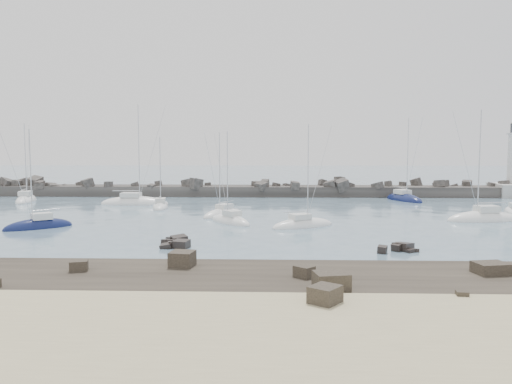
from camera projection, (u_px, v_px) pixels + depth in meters
ground at (238, 229)px, 53.18m from camera, size 400.00×400.00×0.00m
sand_strip at (187, 350)px, 21.32m from camera, size 140.00×14.00×1.00m
rock_shelf at (212, 285)px, 31.28m from camera, size 140.00×12.00×2.03m
rock_cluster_near at (175, 244)px, 44.32m from camera, size 2.83×4.24×1.31m
rock_cluster_far at (402, 250)px, 42.01m from camera, size 3.85×3.03×1.22m
breakwater at (209, 194)px, 91.20m from camera, size 115.00×7.14×5.09m
sailboat_1 at (26, 201)px, 80.80m from camera, size 4.69×8.99×13.69m
sailboat_2 at (39, 227)px, 53.90m from camera, size 6.97×6.29×11.60m
sailboat_3 at (161, 207)px, 72.14m from camera, size 3.22×7.24×11.16m
sailboat_4 at (134, 203)px, 76.96m from camera, size 10.54×3.44×16.40m
sailboat_5 at (230, 222)px, 57.84m from camera, size 6.20×7.04×11.47m
sailboat_6 at (223, 215)px, 63.81m from camera, size 5.79×7.28×11.50m
sailboat_7 at (303, 226)px, 54.82m from camera, size 7.86×5.86×12.14m
sailboat_8 at (404, 200)px, 82.65m from camera, size 5.79×9.71×14.68m
sailboat_9 at (483, 220)px, 59.37m from camera, size 9.27×4.15×14.24m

